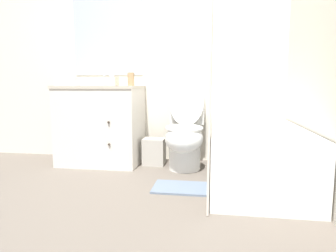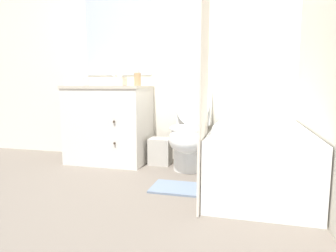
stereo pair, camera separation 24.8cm
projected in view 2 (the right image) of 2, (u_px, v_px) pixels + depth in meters
ground_plane at (130, 218)px, 1.89m from camera, size 14.00×14.00×0.00m
wall_back at (183, 47)px, 3.26m from camera, size 8.00×0.06×2.50m
wall_right at (322, 28)px, 2.18m from camera, size 0.05×2.57×2.50m
vanity_cabinet at (110, 123)px, 3.26m from camera, size 0.85×0.59×0.83m
sink_faucet at (117, 83)px, 3.40m from camera, size 0.14×0.12×0.12m
toilet at (190, 133)px, 2.97m from camera, size 0.37×0.69×0.89m
bathtub at (258, 157)px, 2.49m from camera, size 0.74×1.42×0.48m
shower_curtain at (204, 58)px, 1.94m from camera, size 0.02×0.37×2.01m
wastebasket at (160, 151)px, 3.18m from camera, size 0.22×0.19×0.28m
tissue_box at (120, 81)px, 3.20m from camera, size 0.12×0.13×0.12m
soap_dispenser at (138, 79)px, 3.07m from camera, size 0.07×0.07×0.16m
hand_towel_folded at (77, 82)px, 3.12m from camera, size 0.21×0.14×0.08m
bath_towel_folded at (237, 131)px, 2.10m from camera, size 0.32×0.24×0.07m
bath_mat at (185, 189)px, 2.41m from camera, size 0.55×0.32×0.02m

